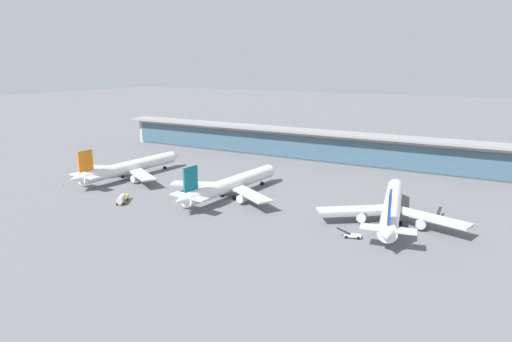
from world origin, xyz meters
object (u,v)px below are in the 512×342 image
service_truck_by_tail_yellow (122,198)px  safety_cone_bravo (63,185)px  airliner_left_stand (129,167)px  service_truck_near_nose_grey (437,216)px  service_truck_under_wing_olive (223,185)px  service_truck_mid_apron_white (352,235)px  airliner_centre_stand (230,184)px  safety_cone_charlie (93,187)px  airliner_right_stand (392,207)px  safety_cone_alpha (120,195)px

service_truck_by_tail_yellow → safety_cone_bravo: bearing=172.3°
airliner_left_stand → service_truck_near_nose_grey: airliner_left_stand is taller
service_truck_under_wing_olive → service_truck_mid_apron_white: (59.20, -24.36, -0.88)m
airliner_centre_stand → service_truck_by_tail_yellow: bearing=-140.8°
airliner_left_stand → safety_cone_bravo: airliner_left_stand is taller
airliner_left_stand → safety_cone_bravo: bearing=-125.3°
service_truck_near_nose_grey → safety_cone_bravo: bearing=-166.9°
service_truck_by_tail_yellow → safety_cone_charlie: size_ratio=12.16×
service_truck_near_nose_grey → service_truck_mid_apron_white: 34.71m
service_truck_by_tail_yellow → service_truck_under_wing_olive: bearing=56.6°
service_truck_near_nose_grey → service_truck_by_tail_yellow: size_ratio=0.81×
airliner_left_stand → airliner_centre_stand: (52.46, -2.27, 0.00)m
airliner_left_stand → airliner_right_stand: size_ratio=1.00×
service_truck_by_tail_yellow → safety_cone_alpha: 9.19m
service_truck_by_tail_yellow → safety_cone_alpha: (-7.12, 5.65, -1.39)m
airliner_right_stand → service_truck_mid_apron_white: (-6.79, -18.19, -4.10)m
airliner_left_stand → service_truck_by_tail_yellow: airliner_left_stand is taller
airliner_centre_stand → service_truck_by_tail_yellow: (-29.70, -24.26, -3.20)m
airliner_right_stand → safety_cone_bravo: airliner_right_stand is taller
safety_cone_alpha → safety_cone_charlie: bearing=171.1°
airliner_left_stand → service_truck_near_nose_grey: size_ratio=8.49×
safety_cone_alpha → airliner_centre_stand: bearing=26.8°
service_truck_under_wing_olive → service_truck_mid_apron_white: size_ratio=1.10×
service_truck_mid_apron_white → safety_cone_charlie: 105.07m
service_truck_near_nose_grey → service_truck_mid_apron_white: same height
safety_cone_alpha → safety_cone_bravo: 30.78m
airliner_centre_stand → safety_cone_charlie: size_ratio=83.62×
airliner_right_stand → service_truck_by_tail_yellow: bearing=-163.4°
airliner_left_stand → airliner_right_stand: 110.06m
airliner_centre_stand → service_truck_near_nose_grey: (69.64, 12.83, -4.10)m
service_truck_mid_apron_white → safety_cone_charlie: (-105.07, 0.44, -0.49)m
airliner_right_stand → service_truck_near_nose_grey: size_ratio=8.46×
airliner_centre_stand → service_truck_mid_apron_white: bearing=-17.8°
airliner_left_stand → service_truck_by_tail_yellow: 35.10m
service_truck_under_wing_olive → safety_cone_bravo: 65.16m
airliner_centre_stand → safety_cone_bravo: (-67.60, -19.15, -4.59)m
service_truck_by_tail_yellow → airliner_left_stand: bearing=130.6°
service_truck_mid_apron_white → safety_cone_charlie: size_ratio=9.88×
airliner_right_stand → safety_cone_alpha: (-94.43, -20.46, -4.59)m
service_truck_under_wing_olive → service_truck_by_tail_yellow: service_truck_under_wing_olive is taller
safety_cone_bravo → airliner_right_stand: bearing=9.5°
airliner_left_stand → service_truck_under_wing_olive: size_ratio=7.70×
airliner_centre_stand → safety_cone_alpha: bearing=-153.2°
safety_cone_alpha → safety_cone_charlie: size_ratio=1.00×
service_truck_mid_apron_white → safety_cone_alpha: bearing=-178.5°
service_truck_under_wing_olive → safety_cone_alpha: (-28.44, -26.63, -1.37)m
safety_cone_bravo → airliner_centre_stand: bearing=15.8°
service_truck_by_tail_yellow → safety_cone_bravo: 38.27m
service_truck_under_wing_olive → service_truck_by_tail_yellow: (-21.32, -32.28, 0.02)m
service_truck_near_nose_grey → safety_cone_alpha: bearing=-163.5°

